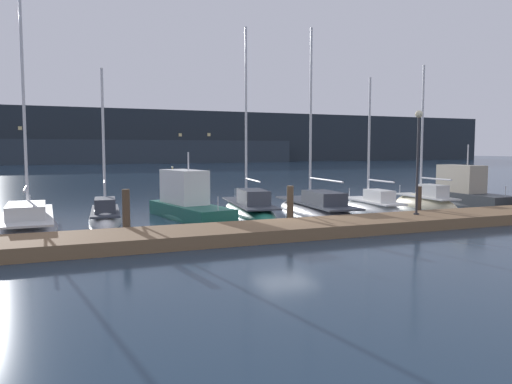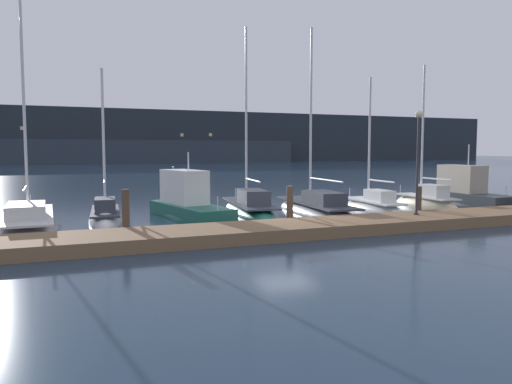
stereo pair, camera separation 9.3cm
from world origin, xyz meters
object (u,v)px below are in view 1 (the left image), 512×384
at_px(sailboat_berth_2, 28,227).
at_px(dock_lamppost, 418,146).
at_px(sailboat_berth_6, 316,212).
at_px(motorboat_berth_4, 189,210).
at_px(rowboat_adrift, 444,193).
at_px(sailboat_berth_8, 425,205).
at_px(sailboat_berth_7, 373,208).
at_px(channel_buoy, 173,183).
at_px(motorboat_berth_9, 466,198).
at_px(sailboat_berth_3, 105,219).
at_px(sailboat_berth_5, 249,210).

xyz_separation_m(sailboat_berth_2, dock_lamppost, (15.54, -4.93, 3.28)).
bearing_deg(sailboat_berth_6, motorboat_berth_4, 171.96).
bearing_deg(motorboat_berth_4, rowboat_adrift, 16.40).
bearing_deg(sailboat_berth_8, sailboat_berth_7, -178.85).
bearing_deg(channel_buoy, rowboat_adrift, -20.79).
bearing_deg(motorboat_berth_9, sailboat_berth_8, 179.25).
xyz_separation_m(sailboat_berth_2, sailboat_berth_3, (3.17, 1.35, -0.02)).
distance_m(sailboat_berth_6, sailboat_berth_8, 7.18).
bearing_deg(sailboat_berth_7, dock_lamppost, -104.63).
relative_size(sailboat_berth_7, motorboat_berth_9, 1.15).
bearing_deg(sailboat_berth_5, sailboat_berth_6, -28.91).
height_order(sailboat_berth_2, channel_buoy, sailboat_berth_2).
distance_m(sailboat_berth_2, sailboat_berth_3, 3.45).
bearing_deg(sailboat_berth_8, motorboat_berth_9, -0.75).
bearing_deg(rowboat_adrift, dock_lamppost, -136.66).
distance_m(sailboat_berth_6, rowboat_adrift, 16.62).
xyz_separation_m(sailboat_berth_6, sailboat_berth_8, (7.18, 0.23, 0.01)).
height_order(sailboat_berth_3, sailboat_berth_7, sailboat_berth_7).
bearing_deg(sailboat_berth_3, dock_lamppost, -26.92).
distance_m(sailboat_berth_5, sailboat_berth_7, 6.70).
relative_size(motorboat_berth_4, dock_lamppost, 1.53).
xyz_separation_m(sailboat_berth_5, dock_lamppost, (5.23, -6.47, 3.26)).
bearing_deg(motorboat_berth_9, channel_buoy, 134.96).
height_order(motorboat_berth_4, sailboat_berth_7, sailboat_berth_7).
xyz_separation_m(sailboat_berth_2, sailboat_berth_7, (16.84, 0.06, 0.01)).
bearing_deg(sailboat_berth_6, sailboat_berth_8, 1.83).
height_order(motorboat_berth_9, channel_buoy, motorboat_berth_9).
bearing_deg(rowboat_adrift, sailboat_berth_3, -167.14).
height_order(sailboat_berth_2, motorboat_berth_4, sailboat_berth_2).
bearing_deg(sailboat_berth_7, rowboat_adrift, 31.57).
distance_m(sailboat_berth_2, dock_lamppost, 16.63).
relative_size(sailboat_berth_3, dock_lamppost, 1.71).
bearing_deg(sailboat_berth_5, rowboat_adrift, 17.13).
bearing_deg(sailboat_berth_3, rowboat_adrift, 12.86).
bearing_deg(sailboat_berth_8, sailboat_berth_6, -178.17).
xyz_separation_m(sailboat_berth_8, rowboat_adrift, (7.81, 6.95, -0.13)).
xyz_separation_m(sailboat_berth_6, rowboat_adrift, (14.98, 7.18, -0.12)).
bearing_deg(sailboat_berth_7, sailboat_berth_5, 167.20).
relative_size(sailboat_berth_2, sailboat_berth_6, 1.26).
distance_m(sailboat_berth_5, rowboat_adrift, 18.79).
bearing_deg(sailboat_berth_6, sailboat_berth_2, 179.57).
relative_size(sailboat_berth_5, motorboat_berth_9, 1.52).
xyz_separation_m(motorboat_berth_4, sailboat_berth_8, (13.53, -0.67, -0.28)).
bearing_deg(motorboat_berth_9, sailboat_berth_6, -178.92).
bearing_deg(dock_lamppost, motorboat_berth_4, 146.37).
bearing_deg(sailboat_berth_8, motorboat_berth_4, 177.17).
height_order(motorboat_berth_4, sailboat_berth_8, sailboat_berth_8).
relative_size(sailboat_berth_5, sailboat_berth_8, 1.16).
distance_m(motorboat_berth_9, dock_lamppost, 9.80).
distance_m(motorboat_berth_4, channel_buoy, 13.70).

